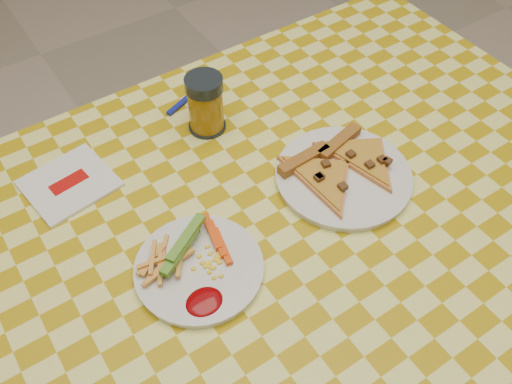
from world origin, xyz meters
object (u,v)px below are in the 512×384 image
plate_left (199,269)px  drink_glass (205,104)px  table (277,236)px  plate_right (343,177)px

plate_left → drink_glass: drink_glass is taller
plate_left → table: bearing=10.0°
table → plate_left: size_ratio=6.44×
drink_glass → plate_left: bearing=-122.7°
table → plate_right: plate_right is taller
plate_left → plate_right: bearing=4.7°
plate_left → drink_glass: size_ratio=1.70×
table → plate_left: 0.19m
drink_glass → table: bearing=-91.1°
table → drink_glass: drink_glass is taller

